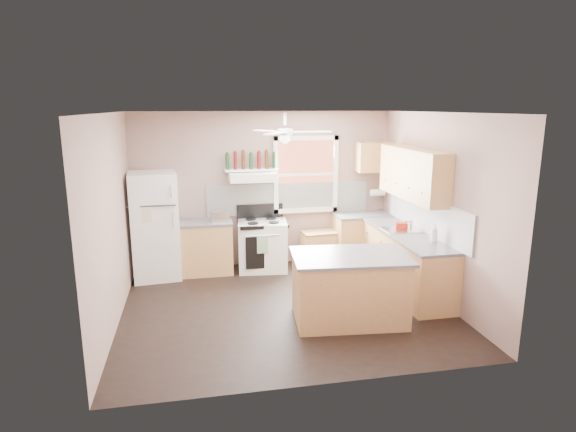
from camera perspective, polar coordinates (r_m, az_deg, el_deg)
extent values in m
plane|color=black|center=(6.96, -0.34, -10.67)|extent=(4.50, 4.50, 0.00)
plane|color=white|center=(6.38, -0.37, 12.16)|extent=(4.50, 4.50, 0.00)
cube|color=gray|center=(8.50, -2.92, 3.18)|extent=(4.50, 0.05, 2.70)
cube|color=gray|center=(7.30, 17.47, 0.99)|extent=(0.05, 4.00, 2.70)
cube|color=gray|center=(6.51, -20.41, -0.62)|extent=(0.05, 4.00, 2.70)
cube|color=white|center=(8.56, 0.11, 2.08)|extent=(2.90, 0.03, 0.55)
cube|color=white|center=(7.58, 16.04, 0.15)|extent=(0.03, 2.60, 0.55)
cube|color=brown|center=(8.55, 2.10, 4.95)|extent=(1.00, 0.02, 1.20)
cube|color=white|center=(8.53, 2.14, 4.92)|extent=(1.16, 0.07, 1.36)
cube|color=white|center=(8.14, -15.52, -1.12)|extent=(0.81, 0.79, 1.75)
cube|color=#AF8148|center=(8.30, -9.79, -3.75)|extent=(0.90, 0.60, 0.86)
cube|color=#505053|center=(8.19, -9.91, -0.73)|extent=(0.92, 0.62, 0.04)
cube|color=silver|center=(8.07, -8.15, -0.06)|extent=(0.30, 0.20, 0.18)
cube|color=white|center=(8.33, -3.04, -3.51)|extent=(0.88, 0.72, 0.86)
cube|color=white|center=(8.15, -4.27, 4.67)|extent=(0.78, 0.50, 0.14)
cube|color=white|center=(8.26, -4.38, 5.47)|extent=(0.90, 0.26, 0.03)
cube|color=#AF8148|center=(8.66, 3.67, -3.79)|extent=(0.63, 0.45, 0.60)
cube|color=#AF8148|center=(8.81, 8.81, -2.74)|extent=(1.00, 0.60, 0.86)
cube|color=#AF8148|center=(7.65, 13.79, -5.40)|extent=(0.60, 2.20, 0.86)
cube|color=#505053|center=(8.70, 8.91, 0.11)|extent=(1.02, 0.62, 0.04)
cube|color=#505053|center=(7.52, 13.90, -2.14)|extent=(0.62, 2.22, 0.04)
cube|color=silver|center=(7.69, 13.29, -1.66)|extent=(0.55, 0.45, 0.03)
cylinder|color=silver|center=(7.74, 14.39, -1.06)|extent=(0.03, 0.03, 0.14)
cube|color=#AF8148|center=(7.58, 14.60, 4.89)|extent=(0.33, 1.80, 0.76)
cube|color=#AF8148|center=(8.73, 10.09, 6.90)|extent=(0.60, 0.33, 0.52)
cylinder|color=white|center=(8.89, 10.58, 2.75)|extent=(0.26, 0.12, 0.12)
cube|color=#AF8148|center=(6.45, 7.27, -8.58)|extent=(1.49, 1.02, 0.86)
cube|color=#505053|center=(6.30, 7.38, -4.77)|extent=(1.58, 1.11, 0.04)
cylinder|color=white|center=(6.39, -0.36, 9.92)|extent=(0.20, 0.20, 0.08)
imported|color=silver|center=(7.09, 16.93, -1.95)|extent=(0.12, 0.12, 0.27)
cube|color=#A51C0E|center=(7.74, 13.31, -1.15)|extent=(0.21, 0.17, 0.10)
cylinder|color=#143819|center=(8.20, -7.19, 6.42)|extent=(0.06, 0.06, 0.27)
cylinder|color=#590F0F|center=(8.21, -6.26, 6.52)|extent=(0.06, 0.06, 0.29)
cylinder|color=#3F230F|center=(8.22, -5.33, 6.62)|extent=(0.06, 0.06, 0.31)
cylinder|color=#143819|center=(8.24, -4.40, 6.51)|extent=(0.06, 0.06, 0.27)
cylinder|color=#590F0F|center=(8.26, -3.47, 6.60)|extent=(0.06, 0.06, 0.29)
cylinder|color=#3F230F|center=(8.27, -2.55, 6.70)|extent=(0.06, 0.06, 0.31)
cylinder|color=#143819|center=(8.30, -1.64, 6.58)|extent=(0.06, 0.06, 0.27)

